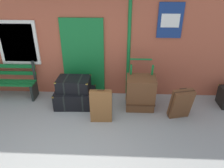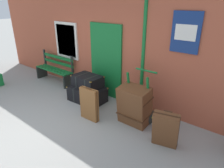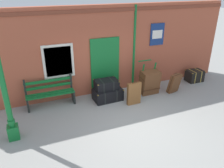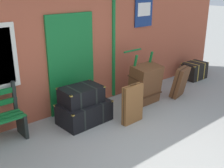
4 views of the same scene
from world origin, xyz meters
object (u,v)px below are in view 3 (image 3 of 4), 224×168
large_brown_trunk (149,82)px  corner_trunk (194,76)px  suitcase_umber (134,94)px  platform_bench (50,93)px  porters_trolley (147,85)px  lamp_post (7,104)px  suitcase_beige (174,83)px  steamer_trunk_base (108,94)px  steamer_trunk_middle (106,84)px

large_brown_trunk → corner_trunk: size_ratio=1.32×
suitcase_umber → large_brown_trunk: bearing=29.4°
platform_bench → large_brown_trunk: size_ratio=1.73×
porters_trolley → lamp_post: bearing=-166.4°
porters_trolley → suitcase_beige: size_ratio=1.53×
steamer_trunk_base → suitcase_beige: bearing=-9.6°
large_brown_trunk → suitcase_umber: bearing=-150.6°
corner_trunk → lamp_post: bearing=-170.1°
corner_trunk → suitcase_beige: bearing=-158.6°
platform_bench → suitcase_umber: size_ratio=1.93×
porters_trolley → suitcase_beige: 1.04m
large_brown_trunk → suitcase_beige: (0.91, -0.31, -0.08)m
platform_bench → steamer_trunk_middle: platform_bench is taller
platform_bench → suitcase_beige: bearing=-10.1°
porters_trolley → large_brown_trunk: bearing=-90.0°
steamer_trunk_base → large_brown_trunk: size_ratio=1.12×
steamer_trunk_middle → suitcase_beige: suitcase_beige is taller
corner_trunk → suitcase_umber: bearing=-166.6°
steamer_trunk_base → corner_trunk: size_ratio=1.48×
platform_bench → steamer_trunk_base: platform_bench is taller
suitcase_umber → porters_trolley: bearing=37.0°
porters_trolley → large_brown_trunk: 0.26m
lamp_post → porters_trolley: 4.99m
steamer_trunk_middle → large_brown_trunk: 1.68m
suitcase_beige → corner_trunk: bearing=21.4°
suitcase_beige → corner_trunk: (1.49, 0.59, -0.14)m
suitcase_beige → suitcase_umber: (-1.83, -0.21, 0.01)m
lamp_post → steamer_trunk_middle: lamp_post is taller
steamer_trunk_base → porters_trolley: porters_trolley is taller
steamer_trunk_base → lamp_post: bearing=-160.7°
large_brown_trunk → suitcase_beige: size_ratio=1.19×
suitcase_beige → suitcase_umber: size_ratio=0.94×
lamp_post → large_brown_trunk: bearing=11.6°
steamer_trunk_middle → steamer_trunk_base: bearing=-68.3°
porters_trolley → large_brown_trunk: size_ratio=1.29×
platform_bench → suitcase_beige: size_ratio=2.05×
platform_bench → steamer_trunk_base: size_ratio=1.55×
lamp_post → suitcase_beige: lamp_post is taller
suitcase_umber → corner_trunk: size_ratio=1.19×
lamp_post → suitcase_beige: (5.70, 0.67, -0.69)m
steamer_trunk_base → steamer_trunk_middle: 0.37m
steamer_trunk_middle → large_brown_trunk: large_brown_trunk is taller
corner_trunk → steamer_trunk_middle: bearing=-178.6°
suitcase_beige → porters_trolley: bearing=151.8°
suitcase_beige → corner_trunk: suitcase_beige is taller
steamer_trunk_base → large_brown_trunk: large_brown_trunk is taller
lamp_post → corner_trunk: (7.19, 1.26, -0.83)m
steamer_trunk_base → large_brown_trunk: bearing=-4.2°
platform_bench → corner_trunk: bearing=-2.0°
large_brown_trunk → suitcase_beige: bearing=-19.0°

